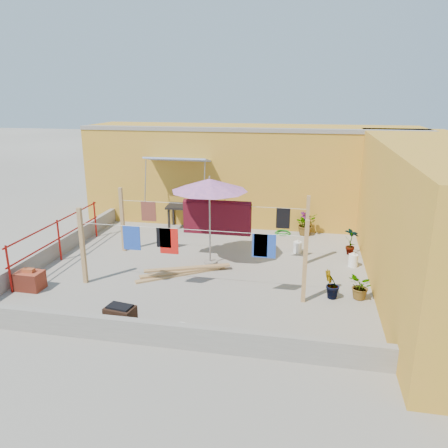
{
  "coord_description": "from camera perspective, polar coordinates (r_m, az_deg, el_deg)",
  "views": [
    {
      "loc": [
        2.48,
        -9.96,
        4.25
      ],
      "look_at": [
        0.45,
        0.3,
        1.1
      ],
      "focal_mm": 35.0,
      "sensor_mm": 36.0,
      "label": 1
    }
  ],
  "objects": [
    {
      "name": "clothesline_rig",
      "position": [
        11.22,
        -1.32,
        0.29
      ],
      "size": [
        5.09,
        2.35,
        1.8
      ],
      "color": "tan",
      "rests_on": "ground"
    },
    {
      "name": "patio_umbrella",
      "position": [
        10.8,
        -1.91,
        5.06
      ],
      "size": [
        2.46,
        2.46,
        2.29
      ],
      "color": "gray",
      "rests_on": "ground"
    },
    {
      "name": "plant_back_b",
      "position": [
        13.72,
        10.52,
        0.04
      ],
      "size": [
        0.54,
        0.54,
        0.73
      ],
      "primitive_type": "imported",
      "rotation": [
        0.0,
        0.0,
        1.15
      ],
      "color": "#235F1B",
      "rests_on": "ground"
    },
    {
      "name": "water_jug_b",
      "position": [
        11.6,
        16.51,
        -4.58
      ],
      "size": [
        0.24,
        0.24,
        0.37
      ],
      "color": "white",
      "rests_on": "ground"
    },
    {
      "name": "red_railing",
      "position": [
        12.16,
        -20.81,
        -1.23
      ],
      "size": [
        0.05,
        4.2,
        1.1
      ],
      "color": "#9B140F",
      "rests_on": "ground"
    },
    {
      "name": "plant_back_a",
      "position": [
        13.73,
        10.59,
        -0.04
      ],
      "size": [
        0.82,
        0.81,
        0.69
      ],
      "primitive_type": "imported",
      "rotation": [
        0.0,
        0.0,
        0.68
      ],
      "color": "#235F1B",
      "rests_on": "ground"
    },
    {
      "name": "green_hose",
      "position": [
        13.84,
        7.68,
        -1.12
      ],
      "size": [
        0.5,
        0.5,
        0.07
      ],
      "color": "#1C7E1C",
      "rests_on": "ground"
    },
    {
      "name": "water_jug_a",
      "position": [
        12.24,
        9.57,
        -2.99
      ],
      "size": [
        0.23,
        0.23,
        0.36
      ],
      "color": "white",
      "rests_on": "ground"
    },
    {
      "name": "plant_right_b",
      "position": [
        9.67,
        13.86,
        -7.69
      ],
      "size": [
        0.46,
        0.44,
        0.65
      ],
      "primitive_type": "imported",
      "rotation": [
        0.0,
        0.0,
        3.78
      ],
      "color": "#235F1B",
      "rests_on": "ground"
    },
    {
      "name": "parapet_front",
      "position": [
        7.95,
        -8.94,
        -13.91
      ],
      "size": [
        8.3,
        0.16,
        0.44
      ],
      "primitive_type": "cube",
      "color": "gray",
      "rests_on": "ground"
    },
    {
      "name": "ground",
      "position": [
        11.11,
        -2.61,
        -5.73
      ],
      "size": [
        80.0,
        80.0,
        0.0
      ],
      "primitive_type": "plane",
      "color": "#9E998E",
      "rests_on": "ground"
    },
    {
      "name": "wall_right",
      "position": [
        10.66,
        25.55,
        0.71
      ],
      "size": [
        2.4,
        9.0,
        3.2
      ],
      "primitive_type": "cube",
      "color": "#C0832A",
      "rests_on": "ground"
    },
    {
      "name": "plant_right_a",
      "position": [
        12.36,
        16.26,
        -2.14
      ],
      "size": [
        0.49,
        0.46,
        0.77
      ],
      "primitive_type": "imported",
      "rotation": [
        0.0,
        0.0,
        2.55
      ],
      "color": "#235F1B",
      "rests_on": "ground"
    },
    {
      "name": "brick_stack",
      "position": [
        10.78,
        -24.02,
        -6.74
      ],
      "size": [
        0.58,
        0.43,
        0.5
      ],
      "color": "#A23725",
      "rests_on": "ground"
    },
    {
      "name": "parapet_left",
      "position": [
        12.59,
        -21.0,
        -3.05
      ],
      "size": [
        0.16,
        7.3,
        0.44
      ],
      "primitive_type": "cube",
      "color": "gray",
      "rests_on": "ground"
    },
    {
      "name": "white_basin",
      "position": [
        8.35,
        -5.86,
        -13.57
      ],
      "size": [
        0.47,
        0.47,
        0.08
      ],
      "color": "white",
      "rests_on": "ground"
    },
    {
      "name": "lumber_pile",
      "position": [
        10.75,
        -5.38,
        -6.18
      ],
      "size": [
        2.07,
        1.39,
        0.14
      ],
      "color": "tan",
      "rests_on": "ground"
    },
    {
      "name": "wall_back",
      "position": [
        15.02,
        3.44,
        6.62
      ],
      "size": [
        11.0,
        3.27,
        3.21
      ],
      "color": "#C0832A",
      "rests_on": "ground"
    },
    {
      "name": "brazier",
      "position": [
        8.53,
        -13.37,
        -11.79
      ],
      "size": [
        0.58,
        0.43,
        0.48
      ],
      "color": "black",
      "rests_on": "ground"
    },
    {
      "name": "outdoor_table",
      "position": [
        14.11,
        -4.07,
        2.17
      ],
      "size": [
        1.74,
        0.99,
        0.78
      ],
      "color": "black",
      "rests_on": "ground"
    },
    {
      "name": "plant_right_c",
      "position": [
        9.82,
        17.47,
        -7.83
      ],
      "size": [
        0.59,
        0.63,
        0.58
      ],
      "primitive_type": "imported",
      "rotation": [
        0.0,
        0.0,
        5.02
      ],
      "color": "#235F1B",
      "rests_on": "ground"
    }
  ]
}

